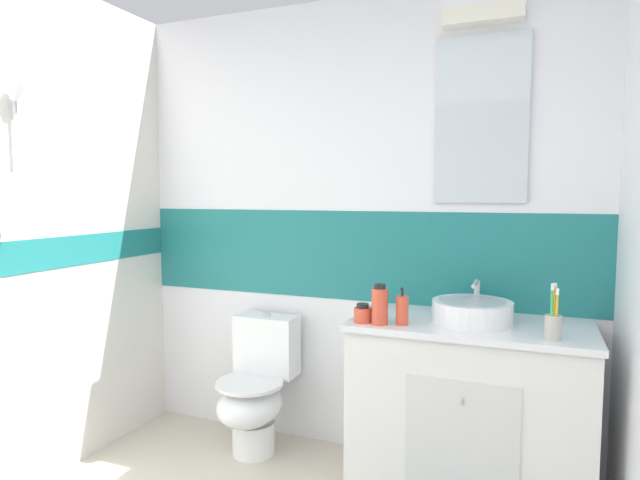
{
  "coord_description": "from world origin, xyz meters",
  "views": [
    {
      "loc": [
        0.93,
        -0.4,
        1.44
      ],
      "look_at": [
        -0.03,
        1.99,
        1.22
      ],
      "focal_mm": 29.87,
      "sensor_mm": 36.0,
      "label": 1
    }
  ],
  "objects": [
    {
      "name": "wall_back_tiled",
      "position": [
        0.01,
        2.45,
        1.26
      ],
      "size": [
        3.2,
        0.2,
        2.5
      ],
      "color": "white",
      "rests_on": "ground_plane"
    },
    {
      "name": "vanity_cabinet",
      "position": [
        0.68,
        2.13,
        0.43
      ],
      "size": [
        1.08,
        0.57,
        0.85
      ],
      "color": "silver",
      "rests_on": "ground_plane"
    },
    {
      "name": "sink_basin",
      "position": [
        0.68,
        2.12,
        0.9
      ],
      "size": [
        0.37,
        0.41,
        0.17
      ],
      "color": "white",
      "rests_on": "vanity_cabinet"
    },
    {
      "name": "toilet",
      "position": [
        -0.48,
        2.15,
        0.35
      ],
      "size": [
        0.37,
        0.5,
        0.76
      ],
      "color": "white",
      "rests_on": "ground_plane"
    },
    {
      "name": "toothbrush_cup",
      "position": [
        1.02,
        1.94,
        0.91
      ],
      "size": [
        0.07,
        0.07,
        0.23
      ],
      "color": "#B2ADA3",
      "rests_on": "vanity_cabinet"
    },
    {
      "name": "soap_dispenser",
      "position": [
        0.39,
        1.95,
        0.92
      ],
      "size": [
        0.06,
        0.06,
        0.17
      ],
      "color": "#D84C33",
      "rests_on": "vanity_cabinet"
    },
    {
      "name": "hair_gel_jar",
      "position": [
        0.21,
        1.93,
        0.89
      ],
      "size": [
        0.08,
        0.08,
        0.09
      ],
      "color": "#D84C33",
      "rests_on": "vanity_cabinet"
    },
    {
      "name": "mouthwash_bottle",
      "position": [
        0.3,
        1.92,
        0.94
      ],
      "size": [
        0.08,
        0.08,
        0.19
      ],
      "color": "#D84C33",
      "rests_on": "vanity_cabinet"
    }
  ]
}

